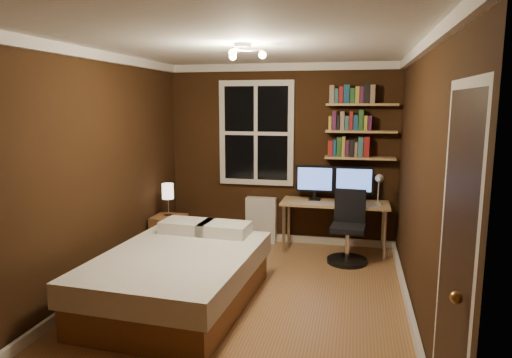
% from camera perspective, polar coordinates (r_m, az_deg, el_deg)
% --- Properties ---
extents(floor, '(4.20, 4.20, 0.00)m').
position_cam_1_polar(floor, '(4.75, -1.23, -15.04)').
color(floor, brown).
rests_on(floor, ground).
extents(wall_back, '(3.20, 0.04, 2.50)m').
position_cam_1_polar(wall_back, '(6.42, 3.16, 3.03)').
color(wall_back, black).
rests_on(wall_back, ground).
extents(wall_left, '(0.04, 4.20, 2.50)m').
position_cam_1_polar(wall_left, '(5.00, -19.38, 0.65)').
color(wall_left, black).
rests_on(wall_left, ground).
extents(wall_right, '(0.04, 4.20, 2.50)m').
position_cam_1_polar(wall_right, '(4.30, 19.92, -0.77)').
color(wall_right, black).
rests_on(wall_right, ground).
extents(ceiling, '(3.20, 4.20, 0.02)m').
position_cam_1_polar(ceiling, '(4.35, -1.35, 16.45)').
color(ceiling, white).
rests_on(ceiling, wall_back).
extents(window, '(1.06, 0.06, 1.46)m').
position_cam_1_polar(window, '(6.43, 0.04, 5.74)').
color(window, silver).
rests_on(window, wall_back).
extents(door, '(0.03, 0.82, 2.05)m').
position_cam_1_polar(door, '(2.87, 23.41, -10.65)').
color(door, black).
rests_on(door, ground).
extents(door_knob, '(0.06, 0.06, 0.06)m').
position_cam_1_polar(door_knob, '(2.60, 23.75, -13.41)').
color(door_knob, '#CB8F45').
rests_on(door_knob, door).
extents(ceiling_fixture, '(0.44, 0.44, 0.18)m').
position_cam_1_polar(ceiling_fixture, '(4.25, -1.68, 15.26)').
color(ceiling_fixture, beige).
rests_on(ceiling_fixture, ceiling).
extents(bookshelf_lower, '(0.92, 0.22, 0.03)m').
position_cam_1_polar(bookshelf_lower, '(6.22, 12.86, 2.60)').
color(bookshelf_lower, tan).
rests_on(bookshelf_lower, wall_back).
extents(books_row_lower, '(0.54, 0.16, 0.23)m').
position_cam_1_polar(books_row_lower, '(6.21, 12.90, 3.79)').
color(books_row_lower, maroon).
rests_on(books_row_lower, bookshelf_lower).
extents(bookshelf_middle, '(0.92, 0.22, 0.03)m').
position_cam_1_polar(bookshelf_middle, '(6.19, 12.98, 5.81)').
color(bookshelf_middle, tan).
rests_on(bookshelf_middle, wall_back).
extents(books_row_middle, '(0.60, 0.16, 0.23)m').
position_cam_1_polar(books_row_middle, '(6.18, 13.02, 7.02)').
color(books_row_middle, navy).
rests_on(books_row_middle, bookshelf_middle).
extents(bookshelf_upper, '(0.92, 0.22, 0.03)m').
position_cam_1_polar(bookshelf_upper, '(6.18, 13.10, 9.05)').
color(bookshelf_upper, tan).
rests_on(bookshelf_upper, wall_back).
extents(books_row_upper, '(0.54, 0.16, 0.23)m').
position_cam_1_polar(books_row_upper, '(6.18, 13.15, 10.26)').
color(books_row_upper, '#245527').
rests_on(books_row_upper, bookshelf_upper).
extents(bed, '(1.51, 2.01, 0.66)m').
position_cam_1_polar(bed, '(4.66, -9.60, -11.94)').
color(bed, brown).
rests_on(bed, ground).
extents(nightstand, '(0.40, 0.40, 0.50)m').
position_cam_1_polar(nightstand, '(6.20, -10.80, -6.81)').
color(nightstand, brown).
rests_on(nightstand, ground).
extents(bedside_lamp, '(0.15, 0.15, 0.44)m').
position_cam_1_polar(bedside_lamp, '(6.09, -10.94, -2.59)').
color(bedside_lamp, white).
rests_on(bedside_lamp, nightstand).
extents(radiator, '(0.43, 0.15, 0.65)m').
position_cam_1_polar(radiator, '(6.53, 0.67, -5.13)').
color(radiator, silver).
rests_on(radiator, ground).
extents(desk, '(1.41, 0.53, 0.67)m').
position_cam_1_polar(desk, '(6.17, 9.80, -3.41)').
color(desk, tan).
rests_on(desk, ground).
extents(monitor_left, '(0.51, 0.12, 0.47)m').
position_cam_1_polar(monitor_left, '(6.20, 7.35, -0.48)').
color(monitor_left, black).
rests_on(monitor_left, desk).
extents(monitor_right, '(0.51, 0.12, 0.47)m').
position_cam_1_polar(monitor_right, '(6.18, 12.12, -0.65)').
color(monitor_right, black).
rests_on(monitor_right, desk).
extents(desk_lamp, '(0.14, 0.32, 0.44)m').
position_cam_1_polar(desk_lamp, '(6.01, 15.09, -1.20)').
color(desk_lamp, silver).
rests_on(desk_lamp, desk).
extents(office_chair, '(0.50, 0.50, 0.90)m').
position_cam_1_polar(office_chair, '(5.84, 11.43, -7.00)').
color(office_chair, black).
rests_on(office_chair, ground).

